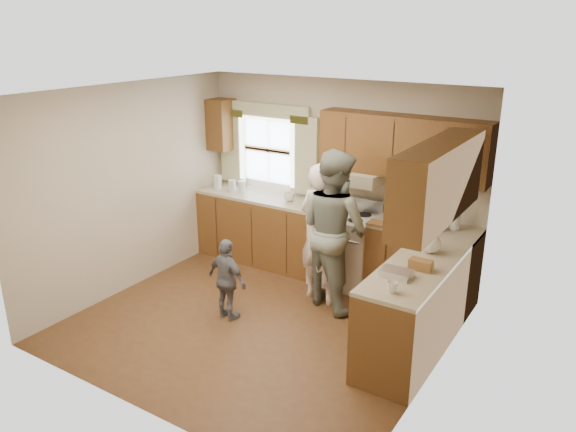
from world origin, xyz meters
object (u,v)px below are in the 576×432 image
Objects in this scene: stove at (346,248)px; woman_right at (334,229)px; woman_left at (322,233)px; child at (227,280)px.

woman_right is (0.13, -0.59, 0.46)m from stove.
woman_right reaches higher than stove.
stove is 0.75m from woman_right.
woman_left reaches higher than child.
stove is at bearing -82.66° from woman_left.
child is at bearing 66.12° from woman_left.
stove is 0.64× the size of woman_left.
child is (-0.67, -1.54, 0.00)m from stove.
child is at bearing 71.33° from woman_right.
woman_right is (0.16, 0.00, 0.08)m from woman_left.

